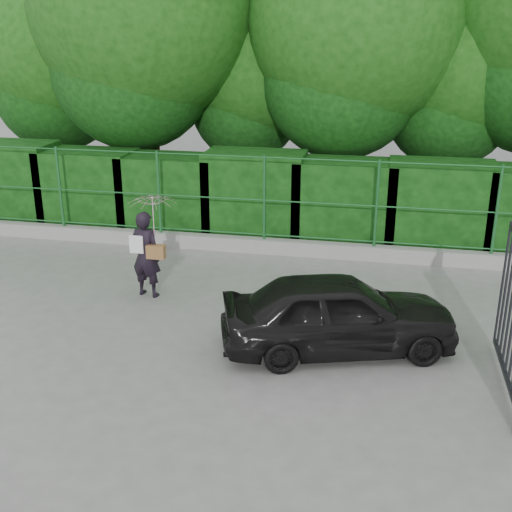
# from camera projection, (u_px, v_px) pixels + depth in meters

# --- Properties ---
(ground) EXTENTS (80.00, 80.00, 0.00)m
(ground) POSITION_uv_depth(u_px,v_px,m) (182.00, 350.00, 9.63)
(ground) COLOR gray
(kerb) EXTENTS (14.00, 0.25, 0.30)m
(kerb) POSITION_uv_depth(u_px,v_px,m) (246.00, 244.00, 13.72)
(kerb) COLOR #9E9E99
(kerb) RESTS_ON ground
(fence) EXTENTS (14.13, 0.06, 1.80)m
(fence) POSITION_uv_depth(u_px,v_px,m) (256.00, 197.00, 13.32)
(fence) COLOR #1B5A27
(fence) RESTS_ON kerb
(hedge) EXTENTS (14.20, 1.20, 1.96)m
(hedge) POSITION_uv_depth(u_px,v_px,m) (254.00, 197.00, 14.37)
(hedge) COLOR black
(hedge) RESTS_ON ground
(trees) EXTENTS (17.10, 6.15, 8.08)m
(trees) POSITION_uv_depth(u_px,v_px,m) (322.00, 22.00, 14.95)
(trees) COLOR black
(trees) RESTS_ON ground
(woman) EXTENTS (0.88, 0.85, 1.85)m
(woman) POSITION_uv_depth(u_px,v_px,m) (150.00, 231.00, 11.16)
(woman) COLOR black
(woman) RESTS_ON ground
(car) EXTENTS (3.72, 2.35, 1.18)m
(car) POSITION_uv_depth(u_px,v_px,m) (339.00, 313.00, 9.46)
(car) COLOR black
(car) RESTS_ON ground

